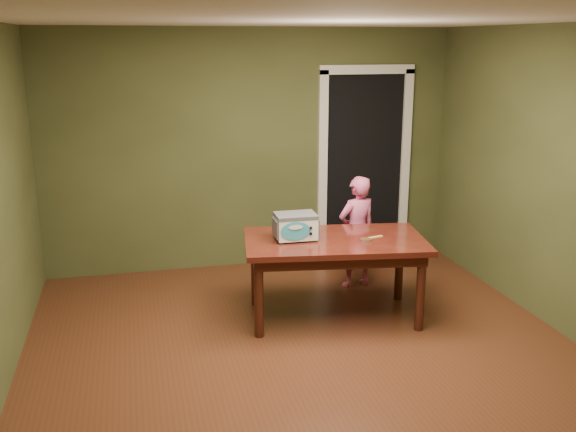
# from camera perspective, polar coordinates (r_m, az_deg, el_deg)

# --- Properties ---
(floor) EXTENTS (5.00, 5.00, 0.00)m
(floor) POSITION_cam_1_polar(r_m,az_deg,el_deg) (5.14, 2.32, -13.22)
(floor) COLOR #542918
(floor) RESTS_ON ground
(room_shell) EXTENTS (4.52, 5.02, 2.61)m
(room_shell) POSITION_cam_1_polar(r_m,az_deg,el_deg) (4.57, 2.55, 5.92)
(room_shell) COLOR #4D532C
(room_shell) RESTS_ON ground
(doorway) EXTENTS (1.10, 0.66, 2.25)m
(doorway) POSITION_cam_1_polar(r_m,az_deg,el_deg) (7.69, 5.98, 4.76)
(doorway) COLOR black
(doorway) RESTS_ON ground
(dining_table) EXTENTS (1.71, 1.12, 0.75)m
(dining_table) POSITION_cam_1_polar(r_m,az_deg,el_deg) (5.76, 4.16, -2.97)
(dining_table) COLOR #3D110E
(dining_table) RESTS_ON floor
(toy_oven) EXTENTS (0.39, 0.27, 0.24)m
(toy_oven) POSITION_cam_1_polar(r_m,az_deg,el_deg) (5.66, 0.68, -0.86)
(toy_oven) COLOR #4C4F54
(toy_oven) RESTS_ON dining_table
(baking_pan) EXTENTS (0.10, 0.10, 0.02)m
(baking_pan) POSITION_cam_1_polar(r_m,az_deg,el_deg) (5.68, 6.94, -2.11)
(baking_pan) COLOR silver
(baking_pan) RESTS_ON dining_table
(spatula) EXTENTS (0.18, 0.07, 0.01)m
(spatula) POSITION_cam_1_polar(r_m,az_deg,el_deg) (5.79, 7.65, -1.88)
(spatula) COLOR #E8CB65
(spatula) RESTS_ON dining_table
(child) EXTENTS (0.48, 0.37, 1.16)m
(child) POSITION_cam_1_polar(r_m,az_deg,el_deg) (6.54, 6.13, -1.42)
(child) COLOR #E05C92
(child) RESTS_ON floor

